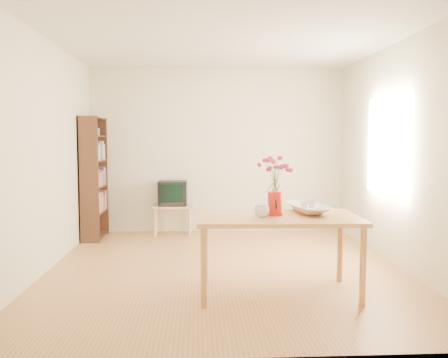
{
  "coord_description": "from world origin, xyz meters",
  "views": [
    {
      "loc": [
        -0.31,
        -5.31,
        1.46
      ],
      "look_at": [
        0.0,
        0.3,
        1.0
      ],
      "focal_mm": 38.0,
      "sensor_mm": 36.0,
      "label": 1
    }
  ],
  "objects": [
    {
      "name": "teacup_a",
      "position": [
        0.74,
        -0.72,
        0.94
      ],
      "size": [
        0.1,
        0.1,
        0.07
      ],
      "primitive_type": "imported",
      "rotation": [
        0.0,
        0.0,
        0.46
      ],
      "color": "white",
      "rests_on": "bowl"
    },
    {
      "name": "flowers",
      "position": [
        0.42,
        -0.89,
        1.16
      ],
      "size": [
        0.26,
        0.26,
        0.37
      ],
      "primitive_type": null,
      "color": "#D9336F",
      "rests_on": "pitcher"
    },
    {
      "name": "pitcher",
      "position": [
        0.42,
        -0.89,
        0.86
      ],
      "size": [
        0.15,
        0.23,
        0.23
      ],
      "rotation": [
        0.0,
        0.0,
        -0.05
      ],
      "color": "red",
      "rests_on": "table"
    },
    {
      "name": "room",
      "position": [
        0.03,
        0.0,
        1.3
      ],
      "size": [
        4.5,
        4.5,
        4.5
      ],
      "color": "#A06938",
      "rests_on": "ground"
    },
    {
      "name": "bowl",
      "position": [
        0.78,
        -0.72,
        0.98
      ],
      "size": [
        0.55,
        0.55,
        0.46
      ],
      "primitive_type": "imported",
      "rotation": [
        0.0,
        0.0,
        0.14
      ],
      "color": "white",
      "rests_on": "table"
    },
    {
      "name": "teacup_b",
      "position": [
        0.82,
        -0.7,
        0.94
      ],
      "size": [
        0.1,
        0.1,
        0.07
      ],
      "primitive_type": "imported",
      "rotation": [
        0.0,
        0.0,
        1.91
      ],
      "color": "white",
      "rests_on": "bowl"
    },
    {
      "name": "tv_stand",
      "position": [
        -0.7,
        1.97,
        0.39
      ],
      "size": [
        0.6,
        0.45,
        0.46
      ],
      "color": "tan",
      "rests_on": "ground"
    },
    {
      "name": "bookshelf",
      "position": [
        -1.85,
        1.75,
        0.84
      ],
      "size": [
        0.28,
        0.7,
        1.8
      ],
      "color": "black",
      "rests_on": "ground"
    },
    {
      "name": "table",
      "position": [
        0.45,
        -0.93,
        0.68
      ],
      "size": [
        1.54,
        0.91,
        0.75
      ],
      "rotation": [
        0.0,
        0.0,
        -0.03
      ],
      "color": "#B4723E",
      "rests_on": "ground"
    },
    {
      "name": "television",
      "position": [
        -0.7,
        1.98,
        0.65
      ],
      "size": [
        0.43,
        0.41,
        0.37
      ],
      "rotation": [
        0.0,
        0.0,
        -0.01
      ],
      "color": "black",
      "rests_on": "tv_stand"
    },
    {
      "name": "mug",
      "position": [
        0.28,
        -1.0,
        0.8
      ],
      "size": [
        0.14,
        0.14,
        0.11
      ],
      "primitive_type": "imported",
      "rotation": [
        0.0,
        0.0,
        3.13
      ],
      "color": "white",
      "rests_on": "table"
    }
  ]
}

